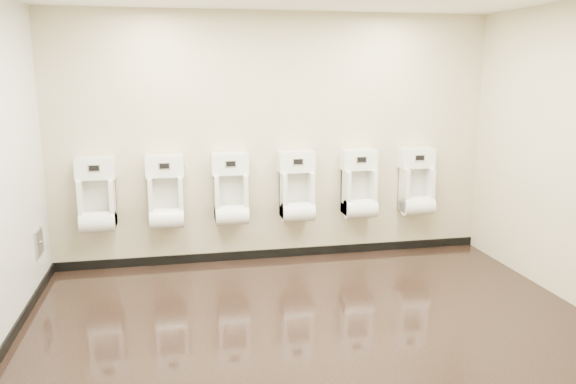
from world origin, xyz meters
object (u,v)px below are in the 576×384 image
urinal_3 (297,192)px  urinal_5 (416,186)px  access_panel (39,242)px  urinal_1 (166,197)px  urinal_4 (359,189)px  urinal_0 (97,200)px  urinal_2 (231,194)px

urinal_3 → urinal_5: same height
urinal_3 → urinal_5: (1.45, 0.00, 0.00)m
access_panel → urinal_1: 1.34m
urinal_3 → urinal_4: size_ratio=1.00×
urinal_1 → access_panel: bearing=-161.6°
urinal_0 → urinal_1: bearing=0.0°
urinal_3 → urinal_0: bearing=180.0°
urinal_0 → urinal_5: size_ratio=1.00×
urinal_3 → urinal_5: size_ratio=1.00×
urinal_2 → urinal_5: 2.21m
urinal_1 → urinal_3: (1.46, 0.00, 0.00)m
urinal_3 → urinal_4: same height
urinal_1 → urinal_3: same height
urinal_5 → urinal_1: bearing=180.0°
urinal_1 → urinal_5: 2.91m
urinal_0 → urinal_2: bearing=0.0°
urinal_0 → urinal_1: size_ratio=1.00×
urinal_0 → urinal_1: same height
urinal_2 → urinal_4: (1.50, 0.00, 0.00)m
urinal_0 → urinal_2: (1.42, 0.00, 0.00)m
urinal_3 → urinal_5: 1.45m
urinal_1 → urinal_5: same height
urinal_0 → urinal_3: (2.18, 0.00, 0.00)m
access_panel → urinal_2: 2.01m
urinal_2 → urinal_5: same height
urinal_0 → urinal_3: bearing=0.0°
urinal_1 → urinal_5: bearing=0.0°
urinal_1 → urinal_3: 1.46m
urinal_2 → urinal_5: bearing=0.0°
urinal_0 → urinal_4: 2.92m
urinal_4 → urinal_3: bearing=180.0°
urinal_5 → urinal_2: bearing=180.0°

